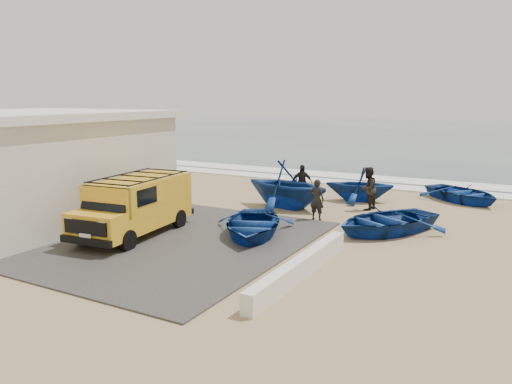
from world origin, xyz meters
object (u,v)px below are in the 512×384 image
at_px(van, 136,204).
at_px(boat_far_right, 462,193).
at_px(boat_near_left, 252,224).
at_px(fisherman_middle, 368,189).
at_px(boat_mid_left, 286,184).
at_px(fisherman_back, 302,183).
at_px(parapet, 301,267).
at_px(fisherman_front, 317,200).
at_px(building, 29,165).
at_px(boat_far_left, 360,184).
at_px(boat_near_right, 385,221).

distance_m(van, boat_far_right, 15.14).
xyz_separation_m(boat_near_left, fisherman_middle, (2.35, 6.11, 0.52)).
bearing_deg(van, boat_mid_left, 61.37).
height_order(boat_far_right, fisherman_back, fisherman_back).
xyz_separation_m(parapet, van, (-6.85, 1.02, 0.86)).
height_order(boat_near_left, fisherman_back, fisherman_back).
height_order(boat_mid_left, fisherman_front, boat_mid_left).
distance_m(building, fisherman_front, 11.73).
relative_size(parapet, boat_near_left, 1.46).
xyz_separation_m(boat_far_right, fisherman_back, (-6.69, -3.51, 0.46)).
distance_m(fisherman_middle, fisherman_back, 3.30).
xyz_separation_m(boat_near_left, boat_far_left, (1.48, 7.70, 0.40)).
distance_m(boat_near_left, fisherman_back, 6.51).
bearing_deg(fisherman_front, boat_far_right, -122.89).
xyz_separation_m(building, van, (5.64, 0.02, -1.03)).
xyz_separation_m(boat_near_right, fisherman_front, (-2.92, 0.59, 0.38)).
relative_size(building, boat_far_right, 2.37).
bearing_deg(boat_far_left, fisherman_front, -19.37).
bearing_deg(boat_mid_left, boat_far_right, -43.11).
bearing_deg(parapet, boat_far_left, 99.10).
relative_size(fisherman_front, fisherman_middle, 0.88).
relative_size(building, fisherman_front, 5.68).
height_order(parapet, boat_far_left, boat_far_left).
xyz_separation_m(building, boat_far_right, (15.08, 11.84, -1.75)).
height_order(parapet, boat_far_right, boat_far_right).
height_order(van, boat_near_right, van).
bearing_deg(boat_far_right, boat_mid_left, 166.14).
bearing_deg(building, fisherman_middle, 34.45).
relative_size(building, boat_near_right, 2.18).
bearing_deg(fisherman_middle, boat_mid_left, -58.43).
height_order(boat_near_right, boat_far_right, boat_near_right).
distance_m(building, van, 5.74).
height_order(building, boat_far_left, building).
bearing_deg(van, boat_far_right, 45.30).
bearing_deg(van, boat_far_left, 55.59).
height_order(boat_near_left, boat_far_left, boat_far_left).
height_order(boat_mid_left, boat_far_left, boat_mid_left).
xyz_separation_m(boat_mid_left, boat_far_left, (2.42, 2.97, -0.24)).
height_order(parapet, fisherman_front, fisherman_front).
bearing_deg(building, boat_far_left, 41.62).
bearing_deg(fisherman_back, fisherman_middle, -27.89).
bearing_deg(boat_far_left, fisherman_back, -76.69).
height_order(parapet, boat_mid_left, boat_mid_left).
distance_m(van, boat_near_right, 9.00).
distance_m(parapet, van, 6.98).
bearing_deg(boat_near_left, boat_near_right, 11.13).
distance_m(van, fisherman_middle, 10.00).
height_order(boat_mid_left, boat_far_right, boat_mid_left).
bearing_deg(fisherman_middle, parapet, 14.11).
distance_m(building, boat_far_left, 14.51).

